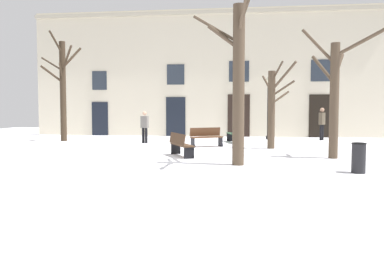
{
  "coord_description": "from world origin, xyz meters",
  "views": [
    {
      "loc": [
        1.79,
        -13.46,
        1.92
      ],
      "look_at": [
        0.0,
        2.03,
        1.01
      ],
      "focal_mm": 34.61,
      "sensor_mm": 36.0,
      "label": 1
    }
  ],
  "objects_px": {
    "person_by_shop_door": "(322,122)",
    "streetlamp": "(268,101)",
    "tree_left_of_center": "(272,106)",
    "tree_near_facade": "(335,92)",
    "tree_center": "(238,77)",
    "litter_bin": "(359,158)",
    "bench_far_corner": "(206,137)",
    "bench_near_lamp": "(235,134)",
    "bench_back_to_back_left": "(181,144)",
    "person_crossing_plaza": "(145,126)",
    "tree_foreground": "(63,87)"
  },
  "relations": [
    {
      "from": "person_by_shop_door",
      "to": "streetlamp",
      "type": "bearing_deg",
      "value": -54.68
    },
    {
      "from": "tree_left_of_center",
      "to": "tree_near_facade",
      "type": "bearing_deg",
      "value": -56.31
    },
    {
      "from": "tree_center",
      "to": "litter_bin",
      "type": "bearing_deg",
      "value": -17.41
    },
    {
      "from": "streetlamp",
      "to": "person_by_shop_door",
      "type": "relative_size",
      "value": 1.96
    },
    {
      "from": "bench_far_corner",
      "to": "person_by_shop_door",
      "type": "height_order",
      "value": "person_by_shop_door"
    },
    {
      "from": "tree_center",
      "to": "person_by_shop_door",
      "type": "relative_size",
      "value": 2.98
    },
    {
      "from": "litter_bin",
      "to": "bench_near_lamp",
      "type": "bearing_deg",
      "value": 112.29
    },
    {
      "from": "tree_center",
      "to": "tree_left_of_center",
      "type": "bearing_deg",
      "value": 72.15
    },
    {
      "from": "bench_back_to_back_left",
      "to": "person_crossing_plaza",
      "type": "relative_size",
      "value": 0.96
    },
    {
      "from": "streetlamp",
      "to": "person_crossing_plaza",
      "type": "relative_size",
      "value": 2.16
    },
    {
      "from": "tree_left_of_center",
      "to": "person_by_shop_door",
      "type": "distance_m",
      "value": 5.65
    },
    {
      "from": "streetlamp",
      "to": "litter_bin",
      "type": "relative_size",
      "value": 4.12
    },
    {
      "from": "tree_near_facade",
      "to": "tree_center",
      "type": "bearing_deg",
      "value": -150.43
    },
    {
      "from": "tree_center",
      "to": "bench_back_to_back_left",
      "type": "xyz_separation_m",
      "value": [
        -2.16,
        1.86,
        -2.41
      ]
    },
    {
      "from": "tree_left_of_center",
      "to": "litter_bin",
      "type": "distance_m",
      "value": 6.48
    },
    {
      "from": "bench_back_to_back_left",
      "to": "person_by_shop_door",
      "type": "xyz_separation_m",
      "value": [
        6.98,
        7.64,
        0.58
      ]
    },
    {
      "from": "tree_left_of_center",
      "to": "tree_near_facade",
      "type": "distance_m",
      "value": 3.56
    },
    {
      "from": "bench_near_lamp",
      "to": "bench_far_corner",
      "type": "xyz_separation_m",
      "value": [
        -1.36,
        -2.22,
        -0.01
      ]
    },
    {
      "from": "litter_bin",
      "to": "person_crossing_plaza",
      "type": "distance_m",
      "value": 11.31
    },
    {
      "from": "person_by_shop_door",
      "to": "bench_near_lamp",
      "type": "bearing_deg",
      "value": -28.66
    },
    {
      "from": "tree_left_of_center",
      "to": "tree_foreground",
      "type": "xyz_separation_m",
      "value": [
        -11.12,
        2.42,
        1.07
      ]
    },
    {
      "from": "streetlamp",
      "to": "litter_bin",
      "type": "distance_m",
      "value": 11.06
    },
    {
      "from": "tree_left_of_center",
      "to": "person_by_shop_door",
      "type": "height_order",
      "value": "tree_left_of_center"
    },
    {
      "from": "litter_bin",
      "to": "bench_far_corner",
      "type": "bearing_deg",
      "value": 127.43
    },
    {
      "from": "litter_bin",
      "to": "person_by_shop_door",
      "type": "relative_size",
      "value": 0.48
    },
    {
      "from": "tree_foreground",
      "to": "streetlamp",
      "type": "height_order",
      "value": "tree_foreground"
    },
    {
      "from": "tree_foreground",
      "to": "person_crossing_plaza",
      "type": "bearing_deg",
      "value": -8.33
    },
    {
      "from": "tree_near_facade",
      "to": "litter_bin",
      "type": "xyz_separation_m",
      "value": [
        -0.09,
        -3.1,
        -2.01
      ]
    },
    {
      "from": "tree_foreground",
      "to": "bench_back_to_back_left",
      "type": "relative_size",
      "value": 3.68
    },
    {
      "from": "tree_center",
      "to": "tree_foreground",
      "type": "bearing_deg",
      "value": 142.29
    },
    {
      "from": "tree_left_of_center",
      "to": "tree_center",
      "type": "bearing_deg",
      "value": -107.85
    },
    {
      "from": "person_by_shop_door",
      "to": "tree_center",
      "type": "bearing_deg",
      "value": 12.5
    },
    {
      "from": "bench_far_corner",
      "to": "streetlamp",
      "type": "bearing_deg",
      "value": 26.68
    },
    {
      "from": "litter_bin",
      "to": "tree_center",
      "type": "bearing_deg",
      "value": 162.59
    },
    {
      "from": "tree_foreground",
      "to": "person_by_shop_door",
      "type": "distance_m",
      "value": 14.64
    },
    {
      "from": "bench_near_lamp",
      "to": "streetlamp",
      "type": "bearing_deg",
      "value": 123.69
    },
    {
      "from": "bench_near_lamp",
      "to": "tree_near_facade",
      "type": "bearing_deg",
      "value": 18.0
    },
    {
      "from": "person_by_shop_door",
      "to": "tree_foreground",
      "type": "bearing_deg",
      "value": -42.17
    },
    {
      "from": "bench_far_corner",
      "to": "person_by_shop_door",
      "type": "relative_size",
      "value": 0.86
    },
    {
      "from": "bench_back_to_back_left",
      "to": "bench_near_lamp",
      "type": "bearing_deg",
      "value": -48.89
    },
    {
      "from": "tree_left_of_center",
      "to": "person_crossing_plaza",
      "type": "bearing_deg",
      "value": 164.81
    },
    {
      "from": "tree_near_facade",
      "to": "bench_near_lamp",
      "type": "relative_size",
      "value": 2.7
    },
    {
      "from": "streetlamp",
      "to": "bench_back_to_back_left",
      "type": "bearing_deg",
      "value": -116.91
    },
    {
      "from": "litter_bin",
      "to": "bench_back_to_back_left",
      "type": "distance_m",
      "value": 6.34
    },
    {
      "from": "tree_left_of_center",
      "to": "person_crossing_plaza",
      "type": "xyz_separation_m",
      "value": [
        -6.35,
        1.73,
        -1.0
      ]
    },
    {
      "from": "streetlamp",
      "to": "person_crossing_plaza",
      "type": "distance_m",
      "value": 7.37
    },
    {
      "from": "bench_far_corner",
      "to": "person_crossing_plaza",
      "type": "xyz_separation_m",
      "value": [
        -3.32,
        1.36,
        0.46
      ]
    },
    {
      "from": "tree_near_facade",
      "to": "tree_left_of_center",
      "type": "bearing_deg",
      "value": 123.69
    },
    {
      "from": "bench_back_to_back_left",
      "to": "person_by_shop_door",
      "type": "distance_m",
      "value": 10.36
    },
    {
      "from": "bench_far_corner",
      "to": "bench_near_lamp",
      "type": "bearing_deg",
      "value": 31.65
    }
  ]
}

